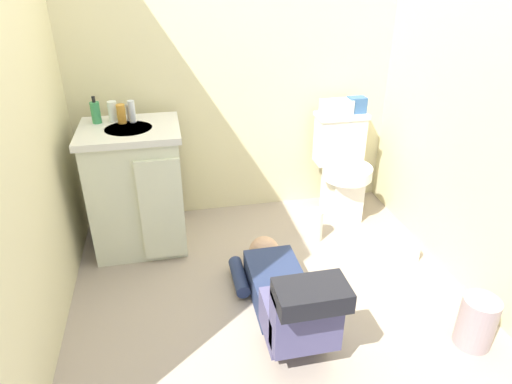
# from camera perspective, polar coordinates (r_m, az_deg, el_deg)

# --- Properties ---
(ground_plane) EXTENTS (2.74, 2.93, 0.04)m
(ground_plane) POSITION_cam_1_polar(r_m,az_deg,el_deg) (2.73, 1.42, -11.85)
(ground_plane) COLOR #A19182
(wall_back) EXTENTS (2.40, 0.08, 2.40)m
(wall_back) POSITION_cam_1_polar(r_m,az_deg,el_deg) (3.14, -2.71, 18.13)
(wall_back) COLOR beige
(wall_back) RESTS_ON ground_plane
(wall_left) EXTENTS (0.08, 1.93, 2.40)m
(wall_left) POSITION_cam_1_polar(r_m,az_deg,el_deg) (2.21, -29.40, 10.74)
(wall_left) COLOR beige
(wall_left) RESTS_ON ground_plane
(wall_right) EXTENTS (0.08, 1.93, 2.40)m
(wall_right) POSITION_cam_1_polar(r_m,az_deg,el_deg) (2.68, 27.36, 13.63)
(wall_right) COLOR beige
(wall_right) RESTS_ON ground_plane
(toilet) EXTENTS (0.36, 0.46, 0.75)m
(toilet) POSITION_cam_1_polar(r_m,az_deg,el_deg) (3.31, 10.90, 3.03)
(toilet) COLOR white
(toilet) RESTS_ON ground_plane
(vanity_cabinet) EXTENTS (0.60, 0.53, 0.82)m
(vanity_cabinet) POSITION_cam_1_polar(r_m,az_deg,el_deg) (2.95, -14.93, 0.60)
(vanity_cabinet) COLOR beige
(vanity_cabinet) RESTS_ON ground_plane
(faucet) EXTENTS (0.02, 0.02, 0.10)m
(faucet) POSITION_cam_1_polar(r_m,az_deg,el_deg) (2.93, -15.99, 9.78)
(faucet) COLOR silver
(faucet) RESTS_ON vanity_cabinet
(person_plumber) EXTENTS (0.39, 1.06, 0.52)m
(person_plumber) POSITION_cam_1_polar(r_m,az_deg,el_deg) (2.37, 3.77, -12.93)
(person_plumber) COLOR navy
(person_plumber) RESTS_ON ground_plane
(tissue_box) EXTENTS (0.22, 0.11, 0.10)m
(tissue_box) POSITION_cam_1_polar(r_m,az_deg,el_deg) (3.22, 10.23, 10.66)
(tissue_box) COLOR silver
(tissue_box) RESTS_ON toilet
(toiletry_bag) EXTENTS (0.12, 0.09, 0.11)m
(toiletry_bag) POSITION_cam_1_polar(r_m,az_deg,el_deg) (3.27, 12.73, 10.80)
(toiletry_bag) COLOR #33598C
(toiletry_bag) RESTS_ON toilet
(soap_dispenser) EXTENTS (0.06, 0.06, 0.17)m
(soap_dispenser) POSITION_cam_1_polar(r_m,az_deg,el_deg) (2.92, -19.80, 9.57)
(soap_dispenser) COLOR #368D52
(soap_dispenser) RESTS_ON vanity_cabinet
(bottle_white) EXTENTS (0.06, 0.06, 0.12)m
(bottle_white) POSITION_cam_1_polar(r_m,az_deg,el_deg) (2.93, -17.83, 9.79)
(bottle_white) COLOR white
(bottle_white) RESTS_ON vanity_cabinet
(bottle_amber) EXTENTS (0.05, 0.05, 0.12)m
(bottle_amber) POSITION_cam_1_polar(r_m,az_deg,el_deg) (2.88, -16.82, 9.54)
(bottle_amber) COLOR orange
(bottle_amber) RESTS_ON vanity_cabinet
(bottle_clear) EXTENTS (0.04, 0.04, 0.13)m
(bottle_clear) POSITION_cam_1_polar(r_m,az_deg,el_deg) (2.88, -15.58, 9.89)
(bottle_clear) COLOR silver
(bottle_clear) RESTS_ON vanity_cabinet
(trash_can) EXTENTS (0.18, 0.18, 0.27)m
(trash_can) POSITION_cam_1_polar(r_m,az_deg,el_deg) (2.52, 26.36, -14.64)
(trash_can) COLOR #A08B8E
(trash_can) RESTS_ON ground_plane
(paper_towel_roll) EXTENTS (0.11, 0.11, 0.22)m
(paper_towel_roll) POSITION_cam_1_polar(r_m,az_deg,el_deg) (3.06, 7.47, -4.22)
(paper_towel_roll) COLOR white
(paper_towel_roll) RESTS_ON ground_plane
(toilet_paper_roll) EXTENTS (0.11, 0.11, 0.10)m
(toilet_paper_roll) POSITION_cam_1_polar(r_m,az_deg,el_deg) (3.05, 19.20, -7.27)
(toilet_paper_roll) COLOR white
(toilet_paper_roll) RESTS_ON ground_plane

